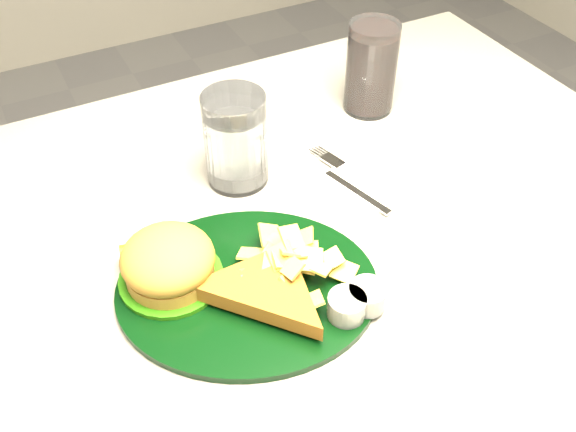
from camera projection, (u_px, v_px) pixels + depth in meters
name	position (u px, v px, depth m)	size (l,w,h in m)	color
table	(267.00, 400.00, 1.05)	(1.20, 0.80, 0.75)	gray
dinner_plate	(246.00, 270.00, 0.71)	(0.30, 0.25, 0.07)	black
water_glass	(236.00, 140.00, 0.84)	(0.08, 0.08, 0.13)	white
cola_glass	(371.00, 68.00, 0.96)	(0.08, 0.08, 0.14)	black
fork_napkin	(354.00, 189.00, 0.86)	(0.11, 0.15, 0.01)	silver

